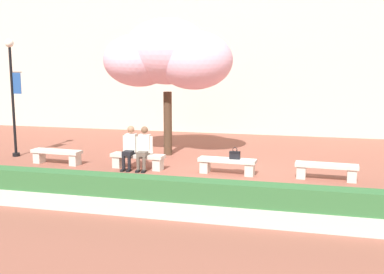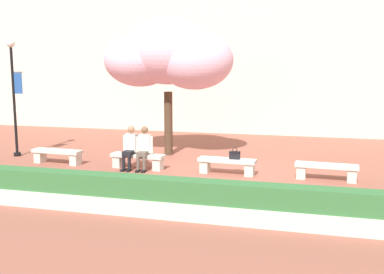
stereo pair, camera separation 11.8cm
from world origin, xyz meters
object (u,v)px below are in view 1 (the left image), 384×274
at_px(lamp_post_with_banner, 12,87).
at_px(stone_bench_near_west, 138,159).
at_px(person_seated_left, 130,146).
at_px(handbag, 235,155).
at_px(stone_bench_near_east, 326,169).
at_px(stone_bench_west_end, 57,155).
at_px(stone_bench_center, 227,164).
at_px(person_seated_right, 144,146).
at_px(cherry_tree_main, 167,57).

bearing_deg(lamp_post_with_banner, stone_bench_near_west, -9.00).
bearing_deg(person_seated_left, handbag, 0.79).
relative_size(stone_bench_near_east, lamp_post_with_banner, 0.42).
relative_size(person_seated_left, handbag, 3.81).
bearing_deg(person_seated_left, stone_bench_west_end, 178.77).
relative_size(stone_bench_west_end, stone_bench_center, 1.00).
distance_m(person_seated_right, lamp_post_with_banner, 5.29).
bearing_deg(handbag, cherry_tree_main, 140.24).
relative_size(person_seated_left, lamp_post_with_banner, 0.33).
bearing_deg(stone_bench_near_west, person_seated_left, -166.18).
height_order(stone_bench_west_end, stone_bench_near_west, same).
height_order(stone_bench_near_east, handbag, handbag).
distance_m(stone_bench_near_west, lamp_post_with_banner, 5.22).
bearing_deg(stone_bench_center, person_seated_right, -178.78).
height_order(person_seated_right, lamp_post_with_banner, lamp_post_with_banner).
height_order(stone_bench_near_west, stone_bench_near_east, same).
height_order(stone_bench_near_west, person_seated_left, person_seated_left).
height_order(stone_bench_near_west, stone_bench_center, same).
distance_m(handbag, cherry_tree_main, 4.50).
relative_size(stone_bench_near_west, lamp_post_with_banner, 0.42).
bearing_deg(person_seated_left, stone_bench_near_east, 0.54).
distance_m(stone_bench_near_west, stone_bench_near_east, 5.44).
distance_m(stone_bench_west_end, handbag, 5.67).
distance_m(stone_bench_near_east, person_seated_left, 5.67).
xyz_separation_m(stone_bench_near_west, cherry_tree_main, (0.23, 2.25, 3.07)).
bearing_deg(person_seated_right, person_seated_left, -179.98).
bearing_deg(person_seated_right, stone_bench_center, 1.22).
relative_size(stone_bench_center, stone_bench_near_east, 1.00).
bearing_deg(person_seated_right, handbag, 0.92).
distance_m(handbag, lamp_post_with_banner, 7.92).
distance_m(person_seated_right, cherry_tree_main, 3.53).
xyz_separation_m(stone_bench_west_end, stone_bench_near_east, (8.16, 0.00, 0.00)).
xyz_separation_m(stone_bench_west_end, stone_bench_near_west, (2.72, 0.00, 0.00)).
bearing_deg(stone_bench_near_west, cherry_tree_main, 84.24).
distance_m(stone_bench_near_east, cherry_tree_main, 6.46).
bearing_deg(stone_bench_near_east, handbag, -179.77).
xyz_separation_m(stone_bench_west_end, stone_bench_center, (5.44, 0.00, 0.00)).
distance_m(stone_bench_near_west, stone_bench_center, 2.72).
bearing_deg(stone_bench_center, handbag, -2.61).
relative_size(person_seated_right, cherry_tree_main, 0.28).
relative_size(stone_bench_near_east, person_seated_left, 1.30).
distance_m(stone_bench_center, stone_bench_near_east, 2.72).
distance_m(stone_bench_near_west, handbag, 2.95).
relative_size(stone_bench_west_end, stone_bench_near_east, 1.00).
height_order(person_seated_left, lamp_post_with_banner, lamp_post_with_banner).
height_order(stone_bench_center, handbag, handbag).
bearing_deg(lamp_post_with_banner, stone_bench_center, -5.74).
height_order(stone_bench_center, stone_bench_near_east, same).
relative_size(person_seated_left, cherry_tree_main, 0.28).
relative_size(stone_bench_near_west, handbag, 4.94).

